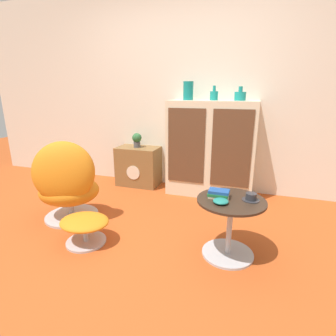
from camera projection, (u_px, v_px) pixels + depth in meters
ground_plane at (130, 248)px, 2.27m from camera, size 12.00×12.00×0.00m
wall_back at (184, 92)px, 3.47m from camera, size 6.40×0.06×2.60m
sideboard at (211, 149)px, 3.32m from camera, size 1.08×0.42×1.20m
tv_console at (139, 166)px, 3.75m from camera, size 0.59×0.37×0.55m
egg_chair at (67, 183)px, 2.67m from camera, size 0.78×0.75×0.87m
ottoman at (85, 225)px, 2.31m from camera, size 0.44×0.37×0.25m
coffee_table at (230, 223)px, 2.10m from camera, size 0.54×0.54×0.49m
vase_leftmost at (188, 91)px, 3.21m from camera, size 0.12×0.12×0.22m
vase_inner_left at (214, 95)px, 3.13m from camera, size 0.10×0.10×0.17m
vase_inner_right at (240, 96)px, 3.04m from camera, size 0.13×0.13×0.16m
potted_plant at (137, 139)px, 3.64m from camera, size 0.13×0.13×0.20m
teacup at (251, 197)px, 2.03m from camera, size 0.13×0.13×0.06m
book_stack at (219, 194)px, 2.08m from camera, size 0.17×0.11×0.06m
bowl at (221, 201)px, 1.97m from camera, size 0.12×0.12×0.04m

